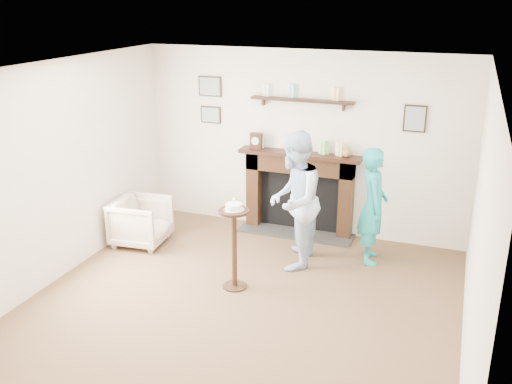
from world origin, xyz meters
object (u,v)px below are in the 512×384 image
armchair (143,243)px  man (292,264)px  woman (369,260)px  pedestal_table (234,233)px

armchair → man: 2.08m
armchair → woman: woman is taller
armchair → pedestal_table: bearing=-118.0°
man → pedestal_table: pedestal_table is taller
man → pedestal_table: bearing=-35.9°
pedestal_table → man: bearing=59.9°
man → pedestal_table: 1.12m
man → woman: bearing=111.8°
armchair → woman: size_ratio=0.47×
armchair → woman: bearing=-84.5°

